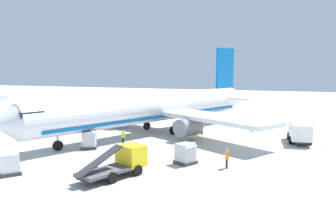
{
  "coord_description": "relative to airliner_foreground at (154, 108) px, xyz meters",
  "views": [
    {
      "loc": [
        -13.63,
        0.02,
        9.08
      ],
      "look_at": [
        30.53,
        14.29,
        3.05
      ],
      "focal_mm": 38.34,
      "sensor_mm": 36.0,
      "label": 1
    }
  ],
  "objects": [
    {
      "name": "service_truck_fuel",
      "position": [
        -18.5,
        -3.88,
        -2.21
      ],
      "size": [
        6.48,
        4.41,
        2.61
      ],
      "color": "yellow",
      "rests_on": "ground"
    },
    {
      "name": "apron_guide_line",
      "position": [
        -0.77,
        -4.74,
        -3.39
      ],
      "size": [
        0.3,
        60.0,
        0.01
      ],
      "primitive_type": "cube",
      "color": "yellow",
      "rests_on": "ground"
    },
    {
      "name": "cargo_container_near",
      "position": [
        -10.79,
        3.67,
        -2.45
      ],
      "size": [
        2.16,
        2.16,
        1.98
      ],
      "color": "#333338",
      "rests_on": "ground"
    },
    {
      "name": "cargo_container_mid",
      "position": [
        -21.33,
        5.16,
        -2.47
      ],
      "size": [
        2.36,
        2.36,
        1.94
      ],
      "color": "#333338",
      "rests_on": "ground"
    },
    {
      "name": "crew_loader_left",
      "position": [
        4.92,
        -12.47,
        -2.38
      ],
      "size": [
        0.61,
        0.34,
        1.72
      ],
      "color": "#191E33",
      "rests_on": "ground"
    },
    {
      "name": "service_truck_baggage",
      "position": [
        -0.51,
        -18.44,
        -1.97
      ],
      "size": [
        5.64,
        2.73,
        2.43
      ],
      "color": "white",
      "rests_on": "ground"
    },
    {
      "name": "cargo_container_far",
      "position": [
        -13.57,
        -8.02,
        -2.42
      ],
      "size": [
        2.27,
        2.27,
        2.04
      ],
      "color": "#333338",
      "rests_on": "ground"
    },
    {
      "name": "crew_loader_right",
      "position": [
        -13.88,
        -11.88,
        -2.38
      ],
      "size": [
        0.57,
        0.41,
        1.71
      ],
      "color": "#191E33",
      "rests_on": "ground"
    },
    {
      "name": "crew_marshaller",
      "position": [
        0.99,
        -6.31,
        -2.38
      ],
      "size": [
        0.37,
        0.6,
        1.71
      ],
      "color": "#191E33",
      "rests_on": "ground"
    },
    {
      "name": "airliner_foreground",
      "position": [
        0.0,
        0.0,
        0.0
      ],
      "size": [
        38.71,
        32.69,
        11.9
      ],
      "color": "silver",
      "rests_on": "ground"
    },
    {
      "name": "crew_supervisor",
      "position": [
        -7.8,
        1.02,
        -2.43
      ],
      "size": [
        0.42,
        0.56,
        1.64
      ],
      "color": "#191E33",
      "rests_on": "ground"
    }
  ]
}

